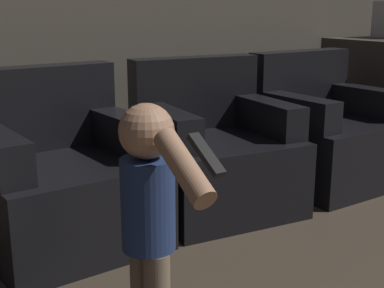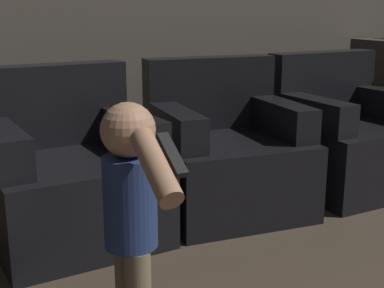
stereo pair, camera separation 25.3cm
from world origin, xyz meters
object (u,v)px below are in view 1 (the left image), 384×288
(armchair_middle, at_px, (214,156))
(armchair_right, at_px, (325,136))
(armchair_left, at_px, (63,182))
(person_toddler, at_px, (149,205))

(armchair_middle, bearing_deg, armchair_right, 5.23)
(armchair_left, distance_m, armchair_middle, 0.95)
(armchair_left, relative_size, person_toddler, 1.01)
(person_toddler, bearing_deg, armchair_left, -2.14)
(armchair_right, xyz_separation_m, person_toddler, (-1.90, -1.00, 0.20))
(armchair_right, bearing_deg, armchair_left, 177.84)
(armchair_right, bearing_deg, armchair_middle, 177.85)
(person_toddler, bearing_deg, armchair_middle, -45.62)
(armchair_middle, distance_m, person_toddler, 1.40)
(armchair_left, height_order, person_toddler, armchair_left)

